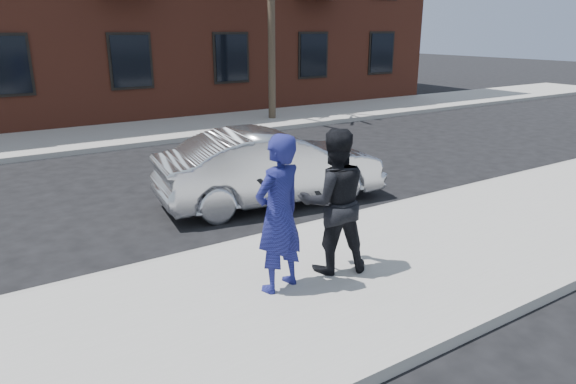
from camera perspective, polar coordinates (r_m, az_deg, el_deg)
ground at (r=7.85m, az=11.84°, el=-7.17°), size 100.00×100.00×0.00m
near_sidewalk at (r=7.67m, az=13.18°, el=-7.29°), size 50.00×3.50×0.15m
near_curb at (r=8.89m, az=4.91°, el=-3.31°), size 50.00×0.10×0.15m
far_sidewalk at (r=17.32m, az=-15.13°, el=6.51°), size 50.00×3.50×0.15m
far_curb at (r=15.65m, az=-13.06°, el=5.52°), size 50.00×0.10×0.15m
silver_sedan at (r=9.87m, az=-1.88°, el=2.81°), size 4.52×2.06×1.44m
man_hoodie at (r=6.15m, az=-1.05°, el=-2.47°), size 0.81×0.63×1.96m
man_peacoat at (r=6.69m, az=5.09°, el=-1.05°), size 1.13×1.01×1.92m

